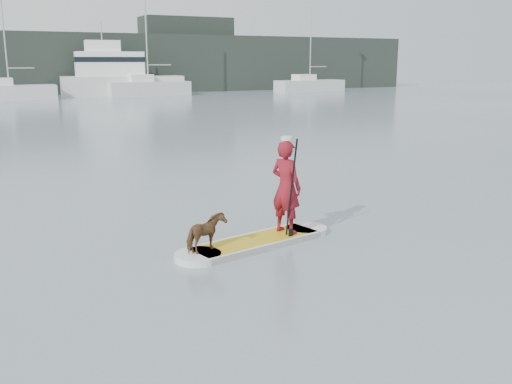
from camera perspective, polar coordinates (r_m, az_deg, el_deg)
name	(u,v)px	position (r m, az deg, el deg)	size (l,w,h in m)	color
ground	(274,246)	(10.36, 1.78, -5.47)	(140.00, 140.00, 0.00)	slate
paddleboard	(256,242)	(10.38, 0.00, -5.06)	(3.25, 1.31, 0.12)	gold
paddler	(286,187)	(10.58, 3.03, 0.50)	(0.64, 0.42, 1.75)	maroon
white_cap	(287,138)	(10.42, 3.09, 5.38)	(0.22, 0.22, 0.07)	silver
dog	(206,233)	(9.67, -5.03, -4.13)	(0.35, 0.76, 0.64)	#52371C
paddle	(291,201)	(10.38, 3.54, -0.86)	(0.10, 0.30, 2.00)	black
sailboat_d	(9,91)	(53.48, -23.50, 9.27)	(7.51, 2.35, 11.05)	silver
sailboat_e	(148,87)	(55.97, -10.77, 10.23)	(7.84, 2.80, 11.24)	silver
sailboat_f	(309,84)	(62.91, 5.35, 10.67)	(7.94, 2.78, 11.70)	silver
motor_yacht_a	(117,75)	(57.07, -13.75, 11.25)	(11.65, 4.79, 6.79)	silver
shore_mass	(17,64)	(61.81, -22.80, 11.75)	(90.00, 6.00, 6.00)	#202823
shore_building_east	(187,54)	(66.62, -6.92, 13.52)	(10.00, 4.00, 8.00)	#202823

